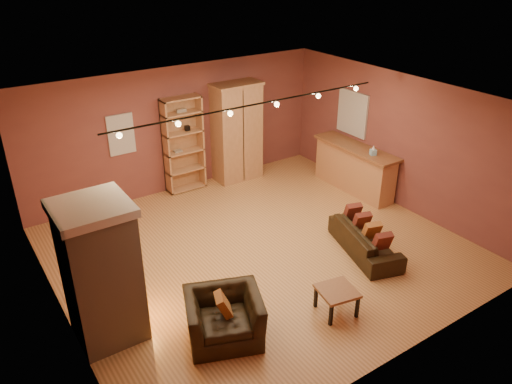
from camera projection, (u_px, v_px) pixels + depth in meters
floor at (260, 250)px, 9.25m from camera, size 7.00×7.00×0.00m
ceiling at (261, 103)px, 8.00m from camera, size 7.00×7.00×0.00m
back_wall at (178, 129)px, 11.04m from camera, size 7.00×0.02×2.80m
left_wall at (51, 242)px, 6.88m from camera, size 0.02×6.50×2.80m
right_wall at (400, 142)px, 10.36m from camera, size 0.02×6.50×2.80m
fireplace at (102, 272)px, 6.81m from camera, size 1.01×0.98×2.12m
back_window at (121, 134)px, 10.31m from camera, size 0.56×0.04×0.86m
bookcase at (182, 143)px, 11.10m from camera, size 0.89×0.34×2.16m
armoire at (237, 132)px, 11.59m from camera, size 1.14×0.65×2.32m
bar_counter at (354, 168)px, 11.29m from camera, size 0.59×2.20×1.06m
tissue_box at (373, 151)px, 10.58m from camera, size 0.14×0.14×0.21m
right_window at (352, 113)px, 11.28m from camera, size 0.05×0.90×1.00m
loveseat at (366, 235)px, 9.03m from camera, size 0.98×1.80×0.74m
armchair at (224, 311)px, 7.00m from camera, size 1.24×1.03×0.93m
coffee_table at (337, 293)px, 7.54m from camera, size 0.64×0.64×0.42m
track_rail at (254, 107)px, 8.20m from camera, size 5.20×0.09×0.13m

